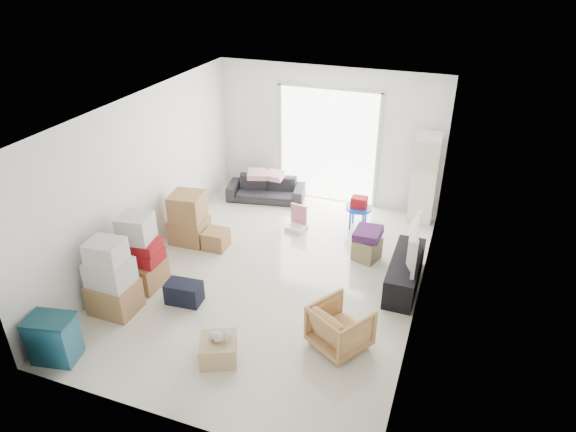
% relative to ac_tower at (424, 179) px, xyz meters
% --- Properties ---
extents(room_shell, '(4.98, 6.48, 3.18)m').
position_rel_ac_tower_xyz_m(room_shell, '(-1.95, -2.65, 0.48)').
color(room_shell, beige).
rests_on(room_shell, ground).
extents(sliding_door, '(2.10, 0.04, 2.33)m').
position_rel_ac_tower_xyz_m(sliding_door, '(-1.95, 0.33, 0.37)').
color(sliding_door, white).
rests_on(sliding_door, room_shell).
extents(ac_tower, '(0.45, 0.30, 1.75)m').
position_rel_ac_tower_xyz_m(ac_tower, '(0.00, 0.00, 0.00)').
color(ac_tower, silver).
rests_on(ac_tower, room_shell).
extents(tv_console, '(0.43, 1.43, 0.48)m').
position_rel_ac_tower_xyz_m(tv_console, '(0.05, -2.20, -0.64)').
color(tv_console, black).
rests_on(tv_console, room_shell).
extents(television, '(0.69, 1.10, 0.14)m').
position_rel_ac_tower_xyz_m(television, '(0.05, -2.20, -0.33)').
color(television, black).
rests_on(television, tv_console).
extents(sofa, '(1.62, 0.73, 0.61)m').
position_rel_ac_tower_xyz_m(sofa, '(-3.09, -0.15, -0.57)').
color(sofa, '#26252A').
rests_on(sofa, room_shell).
extents(pillow_left, '(0.40, 0.35, 0.11)m').
position_rel_ac_tower_xyz_m(pillow_left, '(-3.27, -0.17, -0.21)').
color(pillow_left, '#C08C99').
rests_on(pillow_left, sofa).
extents(pillow_right, '(0.35, 0.29, 0.11)m').
position_rel_ac_tower_xyz_m(pillow_right, '(-2.91, -0.10, -0.21)').
color(pillow_right, '#C08C99').
rests_on(pillow_right, sofa).
extents(armchair, '(0.90, 0.88, 0.69)m').
position_rel_ac_tower_xyz_m(armchair, '(-0.53, -3.85, -0.53)').
color(armchair, tan).
rests_on(armchair, room_shell).
extents(storage_bins, '(0.63, 0.49, 0.64)m').
position_rel_ac_tower_xyz_m(storage_bins, '(-3.85, -5.32, -0.55)').
color(storage_bins, '#1B536B').
rests_on(storage_bins, room_shell).
extents(box_stack_a, '(0.64, 0.53, 1.16)m').
position_rel_ac_tower_xyz_m(box_stack_a, '(-3.75, -4.24, -0.36)').
color(box_stack_a, '#9C7746').
rests_on(box_stack_a, room_shell).
extents(box_stack_b, '(0.65, 0.60, 1.20)m').
position_rel_ac_tower_xyz_m(box_stack_b, '(-3.75, -3.55, -0.35)').
color(box_stack_b, '#9C7746').
rests_on(box_stack_b, room_shell).
extents(box_stack_c, '(0.63, 0.60, 0.93)m').
position_rel_ac_tower_xyz_m(box_stack_c, '(-3.72, -2.17, -0.42)').
color(box_stack_c, '#9C7746').
rests_on(box_stack_c, room_shell).
extents(loose_box, '(0.40, 0.40, 0.33)m').
position_rel_ac_tower_xyz_m(loose_box, '(-3.19, -2.20, -0.71)').
color(loose_box, '#9C7746').
rests_on(loose_box, room_shell).
extents(duffel_bag, '(0.54, 0.35, 0.33)m').
position_rel_ac_tower_xyz_m(duffel_bag, '(-2.92, -3.73, -0.71)').
color(duffel_bag, black).
rests_on(duffel_bag, room_shell).
extents(ottoman, '(0.49, 0.49, 0.39)m').
position_rel_ac_tower_xyz_m(ottoman, '(-0.66, -1.66, -0.68)').
color(ottoman, '#8D8152').
rests_on(ottoman, room_shell).
extents(blanket, '(0.45, 0.45, 0.14)m').
position_rel_ac_tower_xyz_m(blanket, '(-0.66, -1.66, -0.42)').
color(blanket, '#4F2256').
rests_on(blanket, ottoman).
extents(kids_table, '(0.48, 0.48, 0.61)m').
position_rel_ac_tower_xyz_m(kids_table, '(-1.05, -0.64, -0.44)').
color(kids_table, blue).
rests_on(kids_table, room_shell).
extents(toy_walker, '(0.40, 0.36, 0.46)m').
position_rel_ac_tower_xyz_m(toy_walker, '(-2.08, -1.10, -0.75)').
color(toy_walker, silver).
rests_on(toy_walker, room_shell).
extents(wood_crate, '(0.60, 0.60, 0.30)m').
position_rel_ac_tower_xyz_m(wood_crate, '(-1.91, -4.62, -0.72)').
color(wood_crate, tan).
rests_on(wood_crate, room_shell).
extents(plush_bunny, '(0.30, 0.18, 0.15)m').
position_rel_ac_tower_xyz_m(plush_bunny, '(-1.88, -4.61, -0.50)').
color(plush_bunny, '#B2ADA8').
rests_on(plush_bunny, wood_crate).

